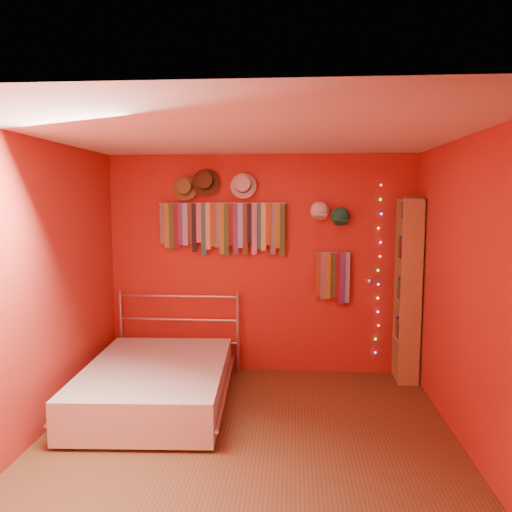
% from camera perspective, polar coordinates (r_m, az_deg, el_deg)
% --- Properties ---
extents(ground, '(3.50, 3.50, 0.00)m').
position_cam_1_polar(ground, '(4.41, -1.01, -20.38)').
color(ground, brown).
rests_on(ground, ground).
extents(back_wall, '(3.50, 0.02, 2.50)m').
position_cam_1_polar(back_wall, '(5.73, 0.59, -0.97)').
color(back_wall, '#AA1D1B').
rests_on(back_wall, ground).
extents(right_wall, '(0.02, 3.50, 2.50)m').
position_cam_1_polar(right_wall, '(4.22, 23.42, -4.19)').
color(right_wall, '#AA1D1B').
rests_on(right_wall, ground).
extents(left_wall, '(0.02, 3.50, 2.50)m').
position_cam_1_polar(left_wall, '(4.51, -23.79, -3.54)').
color(left_wall, '#AA1D1B').
rests_on(left_wall, ground).
extents(ceiling, '(3.50, 3.50, 0.02)m').
position_cam_1_polar(ceiling, '(3.97, -1.08, 13.84)').
color(ceiling, white).
rests_on(ceiling, back_wall).
extents(tie_rack, '(1.45, 0.03, 0.61)m').
position_cam_1_polar(tie_rack, '(5.67, -3.79, 3.48)').
color(tie_rack, silver).
rests_on(tie_rack, back_wall).
extents(small_tie_rack, '(0.40, 0.03, 0.58)m').
position_cam_1_polar(small_tie_rack, '(5.68, 8.82, -2.23)').
color(small_tie_rack, silver).
rests_on(small_tie_rack, back_wall).
extents(fedora_olive, '(0.28, 0.15, 0.27)m').
position_cam_1_polar(fedora_olive, '(5.71, -8.15, 7.73)').
color(fedora_olive, olive).
rests_on(fedora_olive, back_wall).
extents(fedora_brown, '(0.32, 0.17, 0.31)m').
position_cam_1_polar(fedora_brown, '(5.66, -5.84, 8.45)').
color(fedora_brown, '#462C19').
rests_on(fedora_brown, back_wall).
extents(fedora_white, '(0.29, 0.16, 0.29)m').
position_cam_1_polar(fedora_white, '(5.60, -1.48, 8.12)').
color(fedora_white, beige).
rests_on(fedora_white, back_wall).
extents(cap_white, '(0.19, 0.24, 0.19)m').
position_cam_1_polar(cap_white, '(5.62, 7.29, 5.10)').
color(cap_white, white).
rests_on(cap_white, back_wall).
extents(cap_green, '(0.19, 0.24, 0.19)m').
position_cam_1_polar(cap_green, '(5.64, 9.62, 4.46)').
color(cap_green, '#1A754B').
rests_on(cap_green, back_wall).
extents(fairy_lights, '(0.06, 0.02, 1.92)m').
position_cam_1_polar(fairy_lights, '(5.76, 13.84, -1.61)').
color(fairy_lights, '#FF3333').
rests_on(fairy_lights, back_wall).
extents(reading_lamp, '(0.07, 0.32, 0.09)m').
position_cam_1_polar(reading_lamp, '(5.55, 12.83, -2.78)').
color(reading_lamp, silver).
rests_on(reading_lamp, back_wall).
extents(bookshelf, '(0.25, 0.34, 2.00)m').
position_cam_1_polar(bookshelf, '(5.68, 17.40, -3.70)').
color(bookshelf, '#A9844C').
rests_on(bookshelf, ground).
extents(bed, '(1.50, 1.97, 0.93)m').
position_cam_1_polar(bed, '(5.09, -11.32, -14.04)').
color(bed, silver).
rests_on(bed, ground).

